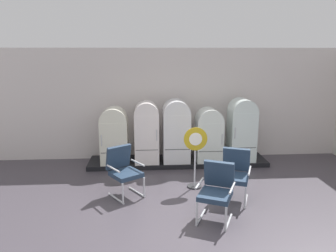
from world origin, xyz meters
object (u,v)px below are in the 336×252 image
refrigerator_1 (147,130)px  sign_stand (195,157)px  refrigerator_0 (114,134)px  refrigerator_3 (209,134)px  armchair_center (217,188)px  refrigerator_4 (242,128)px  armchair_right (235,172)px  armchair_left (123,169)px  refrigerator_2 (176,129)px

refrigerator_1 → sign_stand: bearing=-55.0°
refrigerator_0 → refrigerator_3: (2.44, 0.01, -0.03)m
refrigerator_3 → armchair_center: (-0.40, -2.85, -0.27)m
refrigerator_3 → refrigerator_4: 0.88m
armchair_center → sign_stand: size_ratio=0.76×
refrigerator_3 → armchair_right: size_ratio=1.35×
refrigerator_3 → refrigerator_4: size_ratio=0.85×
refrigerator_0 → armchair_left: bearing=-79.0°
refrigerator_2 → armchair_right: 2.36m
refrigerator_1 → sign_stand: 1.83m
refrigerator_1 → sign_stand: refrigerator_1 is taller
refrigerator_0 → armchair_right: bearing=-38.7°
refrigerator_2 → refrigerator_1: bearing=-179.7°
refrigerator_4 → armchair_center: (-1.27, -2.87, -0.41)m
refrigerator_3 → sign_stand: refrigerator_3 is taller
refrigerator_2 → armchair_left: 2.20m
sign_stand → armchair_center: bearing=-82.8°
refrigerator_0 → refrigerator_4: size_ratio=0.88×
refrigerator_3 → armchair_right: (0.14, -2.07, -0.27)m
refrigerator_1 → refrigerator_2: size_ratio=0.98×
refrigerator_0 → refrigerator_2: bearing=1.3°
refrigerator_4 → refrigerator_3: bearing=-178.6°
refrigerator_1 → sign_stand: (1.04, -1.48, -0.26)m
armchair_right → sign_stand: bearing=139.2°
refrigerator_3 → refrigerator_1: bearing=179.1°
armchair_right → armchair_center: (-0.54, -0.78, 0.00)m
refrigerator_0 → sign_stand: refrigerator_0 is taller
refrigerator_1 → armchair_left: bearing=-105.5°
refrigerator_4 → armchair_right: 2.25m
refrigerator_0 → refrigerator_4: refrigerator_4 is taller
refrigerator_1 → refrigerator_4: size_ratio=0.97×
armchair_left → sign_stand: bearing=10.4°
refrigerator_2 → refrigerator_3: refrigerator_2 is taller
armchair_right → refrigerator_0: bearing=141.3°
refrigerator_0 → armchair_left: 1.79m
refrigerator_3 → refrigerator_4: (0.87, 0.02, 0.14)m
refrigerator_3 → armchair_center: 2.89m
refrigerator_4 → sign_stand: refrigerator_4 is taller
refrigerator_1 → armchair_right: (1.75, -2.10, -0.38)m
refrigerator_4 → refrigerator_1: bearing=179.9°
refrigerator_3 → armchair_center: size_ratio=1.35×
refrigerator_1 → refrigerator_2: (0.76, 0.00, 0.02)m
refrigerator_0 → armchair_center: size_ratio=1.40×
refrigerator_4 → sign_stand: 2.09m
refrigerator_0 → armchair_center: refrigerator_0 is taller
refrigerator_0 → refrigerator_4: bearing=0.5°
armchair_right → refrigerator_2: bearing=115.3°
refrigerator_2 → sign_stand: refrigerator_2 is taller
refrigerator_0 → refrigerator_3: refrigerator_0 is taller
refrigerator_4 → armchair_center: size_ratio=1.58×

